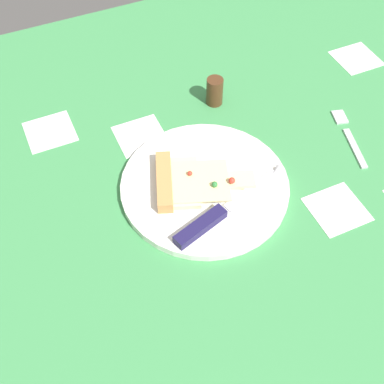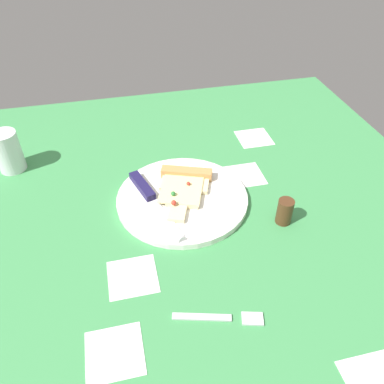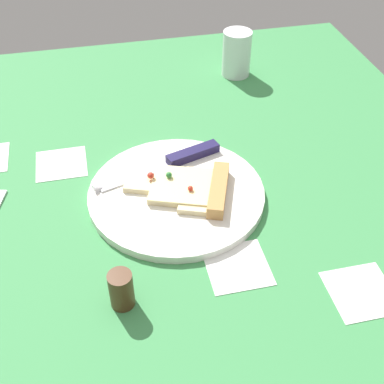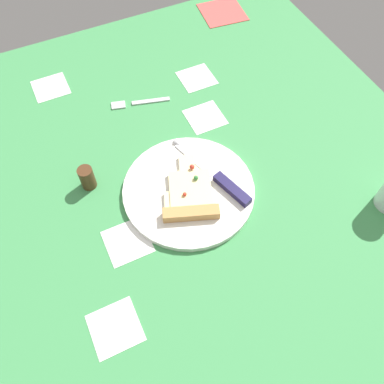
% 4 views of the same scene
% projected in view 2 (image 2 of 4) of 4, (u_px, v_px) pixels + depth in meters
% --- Properties ---
extents(ground_plane, '(1.21, 1.21, 0.03)m').
position_uv_depth(ground_plane, '(188.00, 223.00, 0.84)').
color(ground_plane, '#3D8C4C').
rests_on(ground_plane, ground).
extents(plate, '(0.29, 0.29, 0.01)m').
position_uv_depth(plate, '(182.00, 198.00, 0.87)').
color(plate, white).
rests_on(plate, ground_plane).
extents(pizza_slice, '(0.14, 0.19, 0.02)m').
position_uv_depth(pizza_slice, '(184.00, 186.00, 0.88)').
color(pizza_slice, beige).
rests_on(pizza_slice, plate).
extents(knife, '(0.09, 0.24, 0.02)m').
position_uv_depth(knife, '(151.00, 198.00, 0.85)').
color(knife, silver).
rests_on(knife, plate).
extents(drinking_glass, '(0.06, 0.06, 0.10)m').
position_uv_depth(drinking_glass, '(8.00, 152.00, 0.94)').
color(drinking_glass, white).
rests_on(drinking_glass, ground_plane).
extents(pepper_shaker, '(0.03, 0.03, 0.06)m').
position_uv_depth(pepper_shaker, '(285.00, 211.00, 0.81)').
color(pepper_shaker, '#4C2D19').
rests_on(pepper_shaker, ground_plane).
extents(fork, '(0.15, 0.06, 0.01)m').
position_uv_depth(fork, '(223.00, 317.00, 0.65)').
color(fork, silver).
rests_on(fork, ground_plane).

